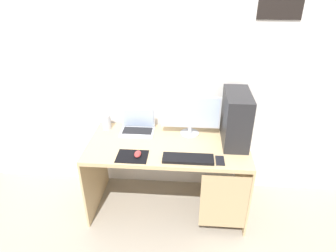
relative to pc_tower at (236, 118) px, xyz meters
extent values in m
plane|color=#9E9384|center=(-0.59, -0.09, -0.96)|extent=(8.00, 8.00, 0.00)
cube|color=silver|center=(-0.59, 0.30, 0.34)|extent=(4.00, 0.04, 2.60)
cube|color=black|center=(0.29, 0.27, 0.91)|extent=(0.36, 0.01, 0.26)
cube|color=tan|center=(-0.59, -0.09, -0.25)|extent=(1.44, 0.70, 0.03)
cube|color=tan|center=(-1.30, -0.09, -0.61)|extent=(0.02, 0.70, 0.69)
cube|color=tan|center=(0.12, -0.09, -0.61)|extent=(0.02, 0.70, 0.69)
cube|color=tan|center=(-0.09, -0.43, -0.58)|extent=(0.40, 0.01, 0.55)
cube|color=#232326|center=(0.00, 0.00, 0.00)|extent=(0.21, 0.44, 0.47)
cylinder|color=#B7BCC6|center=(-0.40, 0.10, -0.23)|extent=(0.18, 0.18, 0.01)
cylinder|color=#B7BCC6|center=(-0.40, 0.10, -0.19)|extent=(0.04, 0.04, 0.07)
cube|color=#B7BCC6|center=(-0.40, 0.10, 0.00)|extent=(0.55, 0.02, 0.31)
cube|color=#B2C6EA|center=(-0.40, 0.09, 0.00)|extent=(0.52, 0.00, 0.28)
cube|color=#B7BCC6|center=(-0.90, 0.08, -0.23)|extent=(0.32, 0.21, 0.01)
cube|color=black|center=(-0.90, 0.10, -0.22)|extent=(0.28, 0.13, 0.00)
cube|color=#B7BCC6|center=(-0.90, 0.18, -0.12)|extent=(0.32, 0.03, 0.20)
cube|color=#ADC1E5|center=(-0.90, 0.17, -0.12)|extent=(0.29, 0.02, 0.18)
cylinder|color=#B7BCC6|center=(-1.21, 0.14, -0.16)|extent=(0.09, 0.09, 0.15)
cube|color=black|center=(-0.40, -0.33, -0.22)|extent=(0.42, 0.14, 0.02)
cube|color=black|center=(-0.87, -0.32, -0.23)|extent=(0.26, 0.20, 0.00)
ellipsoid|color=#B23333|center=(-0.82, -0.31, -0.21)|extent=(0.06, 0.10, 0.03)
cube|color=black|center=(-0.14, -0.32, -0.23)|extent=(0.07, 0.13, 0.01)
camera|label=1|loc=(-0.42, -2.31, 1.16)|focal=31.34mm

